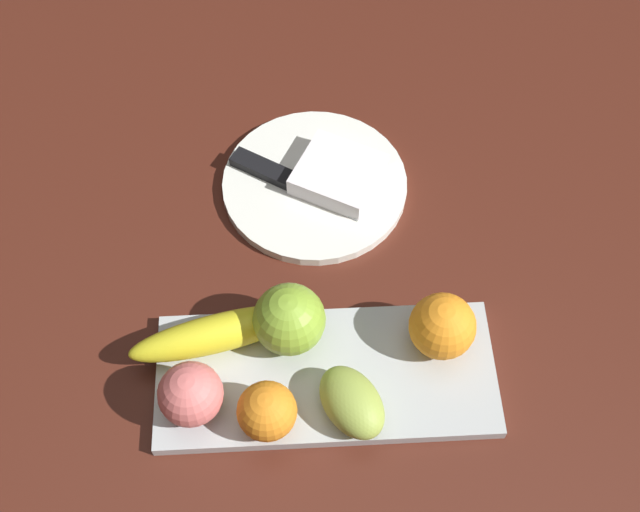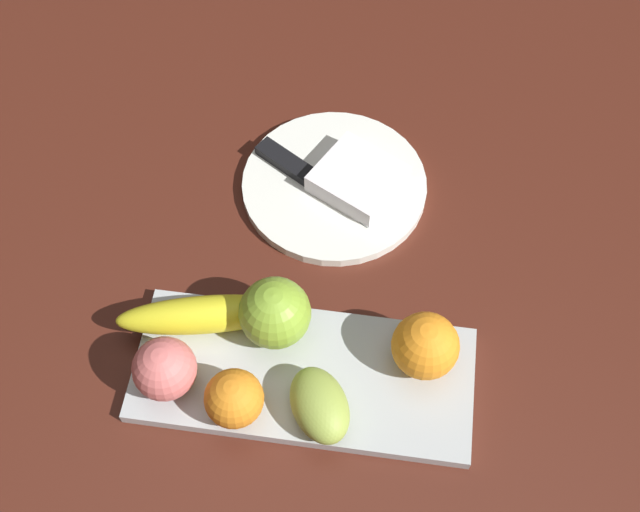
{
  "view_description": "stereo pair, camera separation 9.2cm",
  "coord_description": "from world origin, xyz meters",
  "px_view_note": "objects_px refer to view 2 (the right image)",
  "views": [
    {
      "loc": [
        -0.01,
        -0.34,
        0.83
      ],
      "look_at": [
        0.02,
        0.14,
        0.04
      ],
      "focal_mm": 46.04,
      "sensor_mm": 36.0,
      "label": 1
    },
    {
      "loc": [
        0.09,
        -0.34,
        0.83
      ],
      "look_at": [
        0.02,
        0.14,
        0.04
      ],
      "focal_mm": 46.04,
      "sensor_mm": 36.0,
      "label": 2
    }
  ],
  "objects_px": {
    "fruit_tray": "(303,375)",
    "peach": "(165,369)",
    "apple": "(275,313)",
    "folded_napkin": "(358,178)",
    "orange_near_banana": "(425,346)",
    "knife": "(297,170)",
    "orange_near_apple": "(234,399)",
    "dinner_plate": "(334,185)",
    "banana": "(205,315)",
    "grape_bunch": "(320,405)"
  },
  "relations": [
    {
      "from": "grape_bunch",
      "to": "dinner_plate",
      "type": "distance_m",
      "value": 0.3
    },
    {
      "from": "grape_bunch",
      "to": "knife",
      "type": "bearing_deg",
      "value": 102.98
    },
    {
      "from": "orange_near_banana",
      "to": "peach",
      "type": "distance_m",
      "value": 0.27
    },
    {
      "from": "fruit_tray",
      "to": "orange_near_apple",
      "type": "height_order",
      "value": "orange_near_apple"
    },
    {
      "from": "fruit_tray",
      "to": "knife",
      "type": "height_order",
      "value": "knife"
    },
    {
      "from": "grape_bunch",
      "to": "fruit_tray",
      "type": "bearing_deg",
      "value": 118.38
    },
    {
      "from": "apple",
      "to": "orange_near_apple",
      "type": "distance_m",
      "value": 0.1
    },
    {
      "from": "dinner_plate",
      "to": "knife",
      "type": "xyz_separation_m",
      "value": [
        -0.05,
        0.01,
        0.01
      ]
    },
    {
      "from": "dinner_plate",
      "to": "knife",
      "type": "distance_m",
      "value": 0.05
    },
    {
      "from": "grape_bunch",
      "to": "orange_near_apple",
      "type": "bearing_deg",
      "value": -174.58
    },
    {
      "from": "knife",
      "to": "orange_near_apple",
      "type": "bearing_deg",
      "value": -60.68
    },
    {
      "from": "peach",
      "to": "grape_bunch",
      "type": "xyz_separation_m",
      "value": [
        0.16,
        -0.01,
        -0.01
      ]
    },
    {
      "from": "dinner_plate",
      "to": "folded_napkin",
      "type": "bearing_deg",
      "value": 0.0
    },
    {
      "from": "apple",
      "to": "peach",
      "type": "xyz_separation_m",
      "value": [
        -0.1,
        -0.08,
        -0.01
      ]
    },
    {
      "from": "peach",
      "to": "folded_napkin",
      "type": "height_order",
      "value": "peach"
    },
    {
      "from": "grape_bunch",
      "to": "dinner_plate",
      "type": "xyz_separation_m",
      "value": [
        -0.02,
        0.3,
        -0.03
      ]
    },
    {
      "from": "banana",
      "to": "folded_napkin",
      "type": "height_order",
      "value": "banana"
    },
    {
      "from": "orange_near_apple",
      "to": "grape_bunch",
      "type": "distance_m",
      "value": 0.09
    },
    {
      "from": "fruit_tray",
      "to": "banana",
      "type": "bearing_deg",
      "value": 159.65
    },
    {
      "from": "dinner_plate",
      "to": "folded_napkin",
      "type": "xyz_separation_m",
      "value": [
        0.03,
        0.0,
        0.02
      ]
    },
    {
      "from": "apple",
      "to": "dinner_plate",
      "type": "distance_m",
      "value": 0.22
    },
    {
      "from": "folded_napkin",
      "to": "peach",
      "type": "bearing_deg",
      "value": -120.23
    },
    {
      "from": "orange_near_banana",
      "to": "folded_napkin",
      "type": "xyz_separation_m",
      "value": [
        -0.1,
        0.23,
        -0.03
      ]
    },
    {
      "from": "banana",
      "to": "orange_near_banana",
      "type": "relative_size",
      "value": 2.68
    },
    {
      "from": "peach",
      "to": "folded_napkin",
      "type": "bearing_deg",
      "value": 59.77
    },
    {
      "from": "apple",
      "to": "grape_bunch",
      "type": "bearing_deg",
      "value": -55.98
    },
    {
      "from": "fruit_tray",
      "to": "orange_near_apple",
      "type": "relative_size",
      "value": 5.91
    },
    {
      "from": "dinner_plate",
      "to": "banana",
      "type": "bearing_deg",
      "value": -118.05
    },
    {
      "from": "fruit_tray",
      "to": "folded_napkin",
      "type": "height_order",
      "value": "folded_napkin"
    },
    {
      "from": "peach",
      "to": "banana",
      "type": "bearing_deg",
      "value": 71.28
    },
    {
      "from": "fruit_tray",
      "to": "apple",
      "type": "xyz_separation_m",
      "value": [
        -0.04,
        0.05,
        0.05
      ]
    },
    {
      "from": "orange_near_banana",
      "to": "knife",
      "type": "relative_size",
      "value": 0.44
    },
    {
      "from": "grape_bunch",
      "to": "folded_napkin",
      "type": "distance_m",
      "value": 0.3
    },
    {
      "from": "fruit_tray",
      "to": "grape_bunch",
      "type": "bearing_deg",
      "value": -61.62
    },
    {
      "from": "fruit_tray",
      "to": "folded_napkin",
      "type": "relative_size",
      "value": 3.8
    },
    {
      "from": "orange_near_apple",
      "to": "orange_near_banana",
      "type": "relative_size",
      "value": 0.86
    },
    {
      "from": "peach",
      "to": "knife",
      "type": "height_order",
      "value": "peach"
    },
    {
      "from": "dinner_plate",
      "to": "folded_napkin",
      "type": "distance_m",
      "value": 0.03
    },
    {
      "from": "fruit_tray",
      "to": "knife",
      "type": "xyz_separation_m",
      "value": [
        -0.05,
        0.27,
        0.01
      ]
    },
    {
      "from": "fruit_tray",
      "to": "peach",
      "type": "bearing_deg",
      "value": -167.41
    },
    {
      "from": "apple",
      "to": "dinner_plate",
      "type": "relative_size",
      "value": 0.34
    },
    {
      "from": "apple",
      "to": "banana",
      "type": "bearing_deg",
      "value": -177.46
    },
    {
      "from": "orange_near_apple",
      "to": "peach",
      "type": "height_order",
      "value": "peach"
    },
    {
      "from": "orange_near_apple",
      "to": "knife",
      "type": "xyz_separation_m",
      "value": [
        0.01,
        0.32,
        -0.03
      ]
    },
    {
      "from": "grape_bunch",
      "to": "orange_near_banana",
      "type": "bearing_deg",
      "value": 36.54
    },
    {
      "from": "banana",
      "to": "fruit_tray",
      "type": "bearing_deg",
      "value": 146.82
    },
    {
      "from": "orange_near_apple",
      "to": "dinner_plate",
      "type": "bearing_deg",
      "value": 78.55
    },
    {
      "from": "grape_bunch",
      "to": "knife",
      "type": "distance_m",
      "value": 0.32
    },
    {
      "from": "fruit_tray",
      "to": "apple",
      "type": "bearing_deg",
      "value": 128.8
    },
    {
      "from": "fruit_tray",
      "to": "knife",
      "type": "relative_size",
      "value": 2.22
    }
  ]
}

